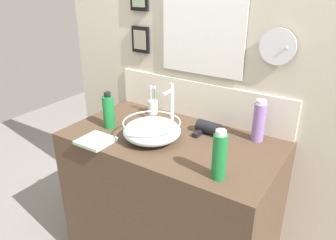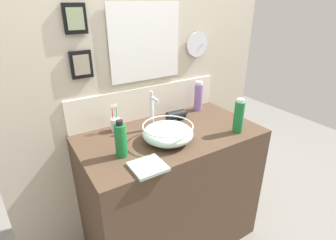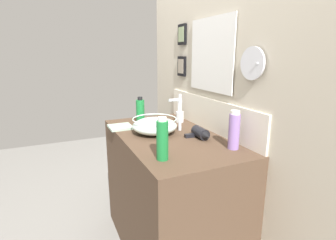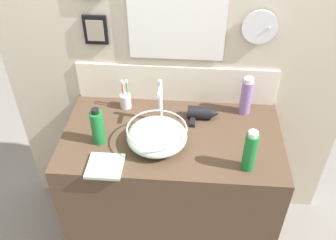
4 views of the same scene
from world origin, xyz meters
TOP-DOWN VIEW (x-y plane):
  - ground_plane at (0.00, 0.00)m, footprint 6.00×6.00m
  - vanity_counter at (0.00, 0.00)m, footprint 1.17×0.65m
  - back_panel at (-0.00, 0.35)m, footprint 2.01×0.09m
  - glass_bowl_sink at (-0.07, -0.08)m, footprint 0.31×0.31m
  - faucet at (-0.07, 0.11)m, footprint 0.02×0.10m
  - hair_drier at (0.16, 0.16)m, footprint 0.18×0.13m
  - toothbrush_cup at (-0.28, 0.22)m, footprint 0.06×0.06m
  - shampoo_bottle at (0.40, 0.23)m, footprint 0.06×0.06m
  - lotion_bottle at (-0.37, -0.08)m, footprint 0.07×0.07m
  - soap_dispenser at (0.38, -0.21)m, footprint 0.06×0.06m
  - hand_towel at (-0.31, -0.26)m, footprint 0.17×0.17m

SIDE VIEW (x-z plane):
  - ground_plane at x=0.00m, z-range 0.00..0.00m
  - vanity_counter at x=0.00m, z-range 0.00..0.91m
  - hand_towel at x=-0.31m, z-range 0.91..0.92m
  - hair_drier at x=0.16m, z-range 0.90..0.98m
  - toothbrush_cup at x=-0.28m, z-range 0.86..1.05m
  - glass_bowl_sink at x=-0.07m, z-range 0.91..1.02m
  - lotion_bottle at x=-0.37m, z-range 0.90..1.11m
  - soap_dispenser at x=0.38m, z-range 0.90..1.13m
  - shampoo_bottle at x=0.40m, z-range 0.90..1.13m
  - faucet at x=-0.07m, z-range 0.92..1.19m
  - back_panel at x=0.00m, z-range 0.00..2.41m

